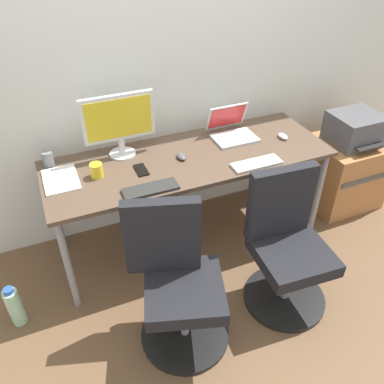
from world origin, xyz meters
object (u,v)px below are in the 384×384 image
(side_cabinet, at_px, (343,172))
(desktop_monitor, at_px, (119,121))
(water_bottle_on_floor, at_px, (15,307))
(office_chair_left, at_px, (177,283))
(coffee_mug, at_px, (97,170))
(open_laptop, at_px, (231,129))
(printer, at_px, (355,129))
(office_chair_right, at_px, (286,248))

(side_cabinet, xyz_separation_m, desktop_monitor, (-1.82, 0.24, 0.72))
(side_cabinet, bearing_deg, water_bottle_on_floor, -174.50)
(office_chair_left, height_order, coffee_mug, office_chair_left)
(side_cabinet, bearing_deg, open_laptop, 169.53)
(printer, bearing_deg, office_chair_left, -158.64)
(side_cabinet, height_order, coffee_mug, coffee_mug)
(office_chair_right, distance_m, coffee_mug, 1.29)
(desktop_monitor, bearing_deg, side_cabinet, -7.44)
(office_chair_right, xyz_separation_m, open_laptop, (0.05, 0.89, 0.39))
(water_bottle_on_floor, relative_size, desktop_monitor, 0.65)
(printer, xyz_separation_m, open_laptop, (-1.01, 0.19, 0.11))
(office_chair_right, relative_size, coffee_mug, 10.22)
(side_cabinet, xyz_separation_m, printer, (-0.00, -0.00, 0.41))
(office_chair_right, height_order, water_bottle_on_floor, office_chair_right)
(open_laptop, bearing_deg, printer, -10.52)
(open_laptop, distance_m, coffee_mug, 1.04)
(desktop_monitor, xyz_separation_m, coffee_mug, (-0.22, -0.20, -0.20))
(side_cabinet, relative_size, open_laptop, 1.88)
(side_cabinet, bearing_deg, coffee_mug, 178.94)
(office_chair_left, xyz_separation_m, open_laptop, (0.78, 0.89, 0.39))
(water_bottle_on_floor, distance_m, open_laptop, 1.87)
(water_bottle_on_floor, height_order, open_laptop, open_laptop)
(office_chair_left, height_order, water_bottle_on_floor, office_chair_left)
(open_laptop, xyz_separation_m, coffee_mug, (-1.03, -0.15, -0.01))
(office_chair_left, xyz_separation_m, office_chair_right, (0.73, 0.00, 0.00))
(office_chair_left, height_order, side_cabinet, office_chair_left)
(desktop_monitor, distance_m, open_laptop, 0.84)
(office_chair_right, distance_m, side_cabinet, 1.27)
(water_bottle_on_floor, bearing_deg, office_chair_right, -14.89)
(office_chair_right, xyz_separation_m, coffee_mug, (-0.98, 0.74, 0.38))
(desktop_monitor, height_order, open_laptop, desktop_monitor)
(printer, xyz_separation_m, desktop_monitor, (-1.82, 0.24, 0.31))
(side_cabinet, height_order, desktop_monitor, desktop_monitor)
(office_chair_left, relative_size, printer, 2.35)
(office_chair_right, relative_size, water_bottle_on_floor, 3.03)
(office_chair_right, xyz_separation_m, desktop_monitor, (-0.77, 0.94, 0.59))
(desktop_monitor, bearing_deg, coffee_mug, -137.36)
(side_cabinet, height_order, open_laptop, open_laptop)
(office_chair_left, relative_size, desktop_monitor, 1.96)
(printer, xyz_separation_m, water_bottle_on_floor, (-2.71, -0.26, -0.56))
(office_chair_right, xyz_separation_m, printer, (1.06, 0.70, 0.28))
(desktop_monitor, relative_size, open_laptop, 1.55)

